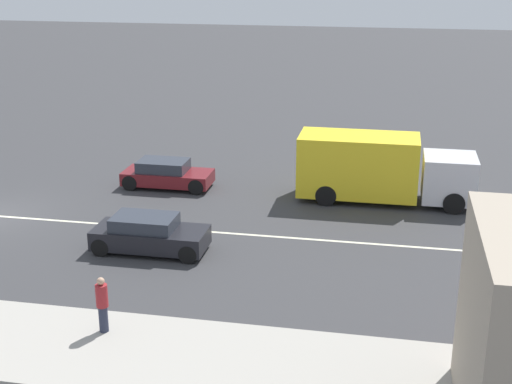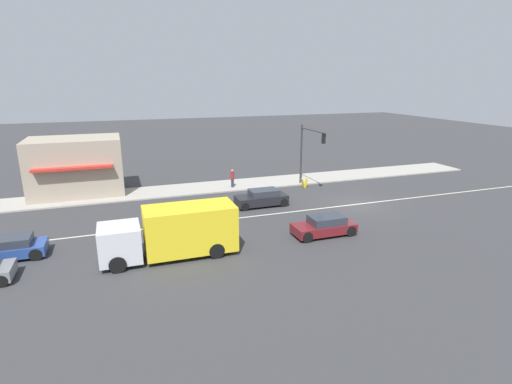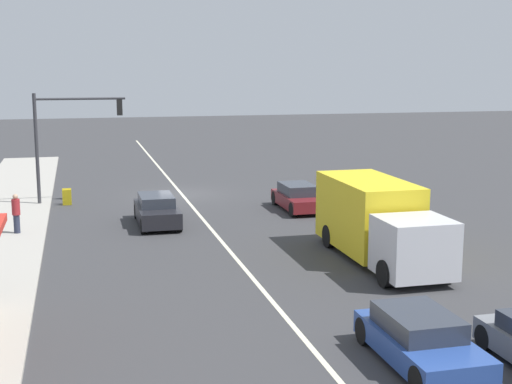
% 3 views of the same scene
% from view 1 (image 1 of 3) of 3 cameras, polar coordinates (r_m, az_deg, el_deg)
% --- Properties ---
extents(ground_plane, '(160.00, 160.00, 0.00)m').
position_cam_1_polar(ground_plane, '(27.03, 14.90, -4.45)').
color(ground_plane, '#38383A').
extents(pedestrian, '(0.34, 0.34, 1.67)m').
position_cam_1_polar(pedestrian, '(20.63, -12.20, -8.70)').
color(pedestrian, '#282D42').
rests_on(pedestrian, sidewalk_right).
extents(delivery_truck, '(2.44, 7.50, 2.87)m').
position_cam_1_polar(delivery_truck, '(31.17, 9.81, 1.89)').
color(delivery_truck, silver).
rests_on(delivery_truck, ground).
extents(sedan_dark, '(1.76, 4.10, 1.34)m').
position_cam_1_polar(sedan_dark, '(26.04, -8.54, -3.37)').
color(sedan_dark, black).
rests_on(sedan_dark, ground).
extents(sedan_maroon, '(1.77, 4.04, 1.28)m').
position_cam_1_polar(sedan_maroon, '(32.98, -7.16, 1.42)').
color(sedan_maroon, maroon).
rests_on(sedan_maroon, ground).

